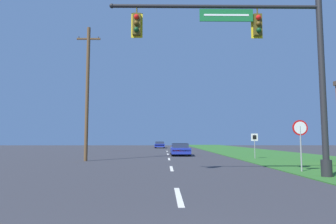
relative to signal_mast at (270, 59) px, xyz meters
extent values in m
cube|color=#2D6626|center=(6.33, 19.95, -5.02)|extent=(10.00, 110.00, 0.04)
cube|color=silver|center=(-4.17, -4.05, -5.04)|extent=(0.16, 2.80, 0.01)
cube|color=silver|center=(-4.17, 3.95, -5.04)|extent=(0.16, 2.80, 0.01)
cube|color=silver|center=(-4.17, 11.95, -5.04)|extent=(0.16, 2.80, 0.01)
cube|color=silver|center=(-4.17, 19.95, -5.04)|extent=(0.16, 2.80, 0.01)
cube|color=silver|center=(-4.17, 27.95, -5.04)|extent=(0.16, 2.80, 0.01)
cylinder|color=#232326|center=(2.23, 0.00, -4.65)|extent=(0.44, 0.44, 0.70)
cylinder|color=#232326|center=(2.23, 0.00, -1.03)|extent=(0.26, 0.26, 7.95)
cylinder|color=#232326|center=(-2.32, 0.00, 2.35)|extent=(9.10, 0.16, 0.16)
sphere|color=#232326|center=(-6.87, 0.00, 2.35)|extent=(0.21, 0.21, 0.21)
cube|color=#196B33|center=(-1.87, 0.00, 1.96)|extent=(2.34, 0.06, 0.55)
cube|color=white|center=(-1.87, -0.03, 1.96)|extent=(1.96, 0.01, 0.08)
cylinder|color=#4C4214|center=(-5.78, 0.00, 2.18)|extent=(0.06, 0.06, 0.35)
cube|color=yellow|center=(-5.78, 0.14, 1.53)|extent=(0.50, 0.03, 1.11)
cube|color=#4C4214|center=(-5.78, 0.00, 1.53)|extent=(0.34, 0.24, 0.95)
sphere|color=red|center=(-5.78, -0.14, 1.81)|extent=(0.22, 0.22, 0.22)
sphere|color=#51380F|center=(-5.78, -0.14, 1.53)|extent=(0.22, 0.22, 0.22)
sphere|color=#0F3D19|center=(-5.78, -0.14, 1.24)|extent=(0.22, 0.22, 0.22)
cylinder|color=#4C4214|center=(-0.50, 0.00, 2.18)|extent=(0.06, 0.06, 0.35)
cube|color=yellow|center=(-0.50, 0.14, 1.53)|extent=(0.50, 0.03, 1.11)
cube|color=#4C4214|center=(-0.50, 0.00, 1.53)|extent=(0.34, 0.24, 0.95)
sphere|color=red|center=(-0.50, -0.14, 1.81)|extent=(0.22, 0.22, 0.22)
sphere|color=#51380F|center=(-0.50, -0.14, 1.53)|extent=(0.22, 0.22, 0.22)
sphere|color=#0F3D19|center=(-0.50, -0.14, 1.24)|extent=(0.22, 0.22, 0.22)
cylinder|color=black|center=(-2.19, 19.02, -4.72)|extent=(0.22, 0.64, 0.64)
cylinder|color=black|center=(-3.79, 19.01, -4.72)|extent=(0.22, 0.64, 0.64)
cylinder|color=black|center=(-2.18, 15.87, -4.72)|extent=(0.22, 0.64, 0.64)
cylinder|color=black|center=(-3.78, 15.86, -4.72)|extent=(0.22, 0.64, 0.64)
cube|color=#1E2D9E|center=(-2.98, 17.44, -4.54)|extent=(1.85, 4.56, 0.55)
cube|color=#283342|center=(-2.99, 17.55, -4.06)|extent=(1.61, 1.92, 0.42)
cube|color=#1E2D9E|center=(-2.99, 17.55, -3.88)|extent=(1.58, 1.88, 0.06)
cube|color=#B71414|center=(-2.97, 15.19, -4.48)|extent=(1.67, 0.07, 0.14)
cylinder|color=black|center=(-4.58, 45.41, -4.72)|extent=(0.22, 0.64, 0.64)
cylinder|color=black|center=(-6.18, 45.41, -4.72)|extent=(0.22, 0.64, 0.64)
cylinder|color=black|center=(-4.58, 42.25, -4.72)|extent=(0.22, 0.64, 0.64)
cylinder|color=black|center=(-6.18, 42.25, -4.72)|extent=(0.22, 0.64, 0.64)
cube|color=#1E2D9E|center=(-5.38, 43.83, -4.54)|extent=(1.82, 4.56, 0.55)
cube|color=#283342|center=(-5.38, 43.94, -4.06)|extent=(1.60, 1.92, 0.42)
cube|color=#1E2D9E|center=(-5.38, 43.94, -3.88)|extent=(1.57, 1.88, 0.06)
cube|color=#B71414|center=(-5.38, 41.58, -4.48)|extent=(1.67, 0.06, 0.14)
cylinder|color=gray|center=(2.13, 2.08, -3.90)|extent=(0.07, 0.07, 2.20)
cylinder|color=red|center=(2.13, 2.08, -2.88)|extent=(0.76, 0.04, 0.76)
cylinder|color=white|center=(2.13, 2.06, -2.88)|extent=(0.61, 0.01, 0.61)
cylinder|color=gray|center=(2.84, 11.92, -4.00)|extent=(0.06, 0.06, 2.00)
cube|color=white|center=(2.84, 11.92, -3.27)|extent=(0.55, 0.04, 0.60)
cube|color=black|center=(2.84, 11.90, -3.27)|extent=(0.31, 0.01, 0.34)
cylinder|color=brown|center=(-10.39, 9.85, 0.05)|extent=(0.26, 0.26, 10.19)
cube|color=brown|center=(-10.39, 9.85, 4.25)|extent=(1.80, 0.12, 0.12)
cylinder|color=#333338|center=(-11.14, 9.85, 4.37)|extent=(0.08, 0.08, 0.12)
cylinder|color=#333338|center=(-9.64, 9.85, 4.37)|extent=(0.08, 0.08, 0.12)
camera|label=1|loc=(-4.58, -12.59, -3.45)|focal=32.00mm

